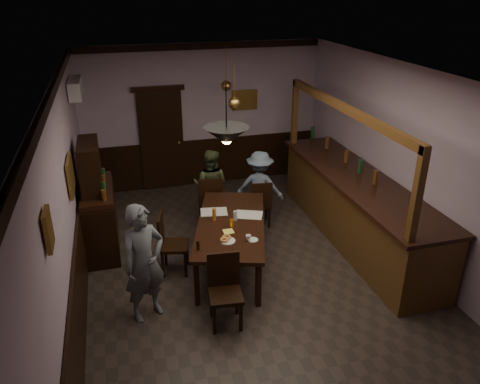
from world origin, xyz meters
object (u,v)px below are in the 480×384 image
object	(u,v)px
chair_far_right	(260,202)
coffee_cup	(248,238)
chair_far_left	(210,199)
person_seated_right	(260,187)
person_seated_left	(211,185)
bar_counter	(356,207)
pendant_brass_mid	(234,103)
dining_table	(231,226)
soda_can	(232,223)
pendant_iron	(227,136)
pendant_brass_far	(226,86)
sideboard	(98,208)
person_standing	(144,263)
chair_side	(169,241)
chair_near	(225,286)

from	to	relation	value
chair_far_right	coffee_cup	xyz separation A→B (m)	(-0.71, -1.67, 0.31)
chair_far_left	person_seated_right	xyz separation A→B (m)	(0.93, 0.00, 0.14)
person_seated_left	bar_counter	bearing A→B (deg)	174.72
bar_counter	pendant_brass_mid	bearing A→B (deg)	154.65
chair_far_left	person_seated_left	distance (m)	0.32
dining_table	bar_counter	bearing A→B (deg)	6.07
soda_can	pendant_iron	bearing A→B (deg)	-109.01
chair_far_right	person_seated_left	xyz separation A→B (m)	(-0.79, 0.53, 0.19)
person_seated_left	bar_counter	world-z (taller)	bar_counter
chair_far_left	pendant_brass_mid	distance (m)	1.83
bar_counter	pendant_brass_far	size ratio (longest dim) A/B	5.28
chair_far_right	sideboard	xyz separation A→B (m)	(-2.77, -0.01, 0.26)
person_standing	pendant_brass_far	world-z (taller)	pendant_brass_far
chair_side	pendant_brass_mid	distance (m)	2.45
person_standing	bar_counter	bearing A→B (deg)	-9.28
chair_far_left	chair_far_right	distance (m)	0.90
chair_side	sideboard	size ratio (longest dim) A/B	0.52
chair_far_left	person_standing	size ratio (longest dim) A/B	0.59
coffee_cup	pendant_iron	world-z (taller)	pendant_iron
chair_far_right	bar_counter	distance (m)	1.67
bar_counter	pendant_brass_far	xyz separation A→B (m)	(-1.69, 2.24, 1.69)
chair_side	person_seated_left	world-z (taller)	person_seated_left
chair_far_left	soda_can	distance (m)	1.50
person_seated_left	coffee_cup	xyz separation A→B (m)	(0.08, -2.20, 0.12)
pendant_iron	sideboard	bearing A→B (deg)	132.92
person_standing	coffee_cup	world-z (taller)	person_standing
chair_far_right	person_standing	size ratio (longest dim) A/B	0.55
dining_table	chair_far_left	world-z (taller)	chair_far_left
chair_near	pendant_brass_mid	world-z (taller)	pendant_brass_mid
person_standing	pendant_brass_mid	xyz separation A→B (m)	(1.74, 2.02, 1.48)
chair_far_left	chair_side	distance (m)	1.56
chair_far_left	pendant_brass_far	bearing A→B (deg)	-110.88
dining_table	chair_side	world-z (taller)	chair_side
bar_counter	pendant_brass_mid	world-z (taller)	pendant_brass_mid
dining_table	sideboard	xyz separation A→B (m)	(-1.95, 1.07, 0.06)
sideboard	bar_counter	distance (m)	4.29
chair_far_right	person_standing	distance (m)	2.96
chair_far_right	sideboard	world-z (taller)	sideboard
chair_far_right	chair_side	distance (m)	2.03
chair_far_left	person_seated_right	world-z (taller)	person_seated_right
chair_far_right	soda_can	size ratio (longest dim) A/B	7.46
person_seated_left	soda_can	xyz separation A→B (m)	(-0.05, -1.74, 0.13)
soda_can	pendant_iron	xyz separation A→B (m)	(-0.22, -0.63, 1.57)
dining_table	chair_near	bearing A→B (deg)	-107.92
bar_counter	chair_near	bearing A→B (deg)	-150.65
bar_counter	coffee_cup	bearing A→B (deg)	-158.96
soda_can	bar_counter	distance (m)	2.31
chair_far_left	pendant_iron	world-z (taller)	pendant_iron
chair_far_left	sideboard	distance (m)	1.94
chair_near	person_standing	xyz separation A→B (m)	(-0.97, 0.38, 0.28)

